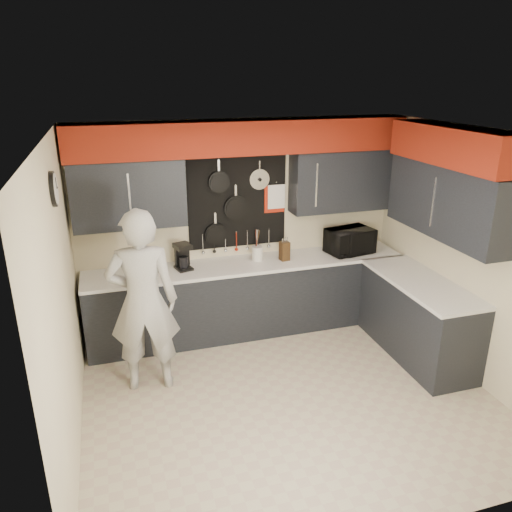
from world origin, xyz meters
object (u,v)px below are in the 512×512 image
object	(u,v)px
knife_block	(284,251)
coffee_maker	(183,256)
microwave	(350,241)
person	(143,302)
utensil_crock	(257,253)

from	to	relation	value
knife_block	coffee_maker	xyz separation A→B (m)	(-1.24, 0.08, 0.04)
microwave	coffee_maker	distance (m)	2.13
knife_block	person	distance (m)	1.95
knife_block	coffee_maker	distance (m)	1.24
microwave	knife_block	xyz separation A→B (m)	(-0.89, -0.01, -0.04)
coffee_maker	person	world-z (taller)	person
microwave	knife_block	bearing A→B (deg)	170.47
knife_block	utensil_crock	size ratio (longest dim) A/B	1.34
microwave	person	world-z (taller)	person
microwave	person	size ratio (longest dim) A/B	0.30
person	microwave	bearing A→B (deg)	-156.44
utensil_crock	coffee_maker	distance (m)	0.92
utensil_crock	coffee_maker	bearing A→B (deg)	-179.04
utensil_crock	person	world-z (taller)	person
knife_block	person	bearing A→B (deg)	-162.36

